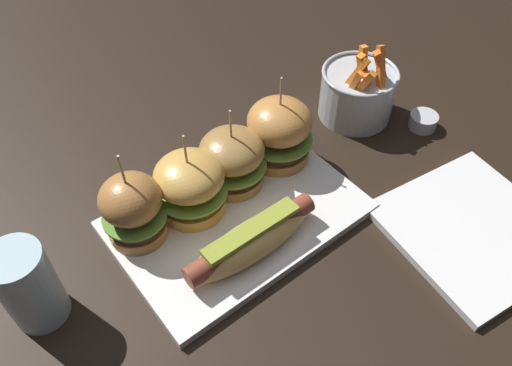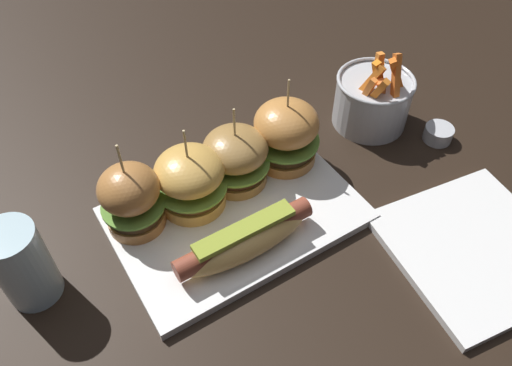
{
  "view_description": "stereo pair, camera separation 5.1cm",
  "coord_description": "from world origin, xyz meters",
  "px_view_note": "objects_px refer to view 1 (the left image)",
  "views": [
    {
      "loc": [
        -0.26,
        -0.37,
        0.56
      ],
      "look_at": [
        0.03,
        0.0,
        0.05
      ],
      "focal_mm": 35.42,
      "sensor_mm": 36.0,
      "label": 1
    },
    {
      "loc": [
        -0.22,
        -0.39,
        0.56
      ],
      "look_at": [
        0.03,
        0.0,
        0.05
      ],
      "focal_mm": 35.42,
      "sensor_mm": 36.0,
      "label": 2
    }
  ],
  "objects_px": {
    "platter_main": "(237,216)",
    "slider_center_right": "(232,159)",
    "hot_dog": "(252,240)",
    "sauce_ramekin": "(423,121)",
    "slider_far_right": "(279,131)",
    "slider_far_left": "(133,208)",
    "side_plate": "(473,229)",
    "fries_bucket": "(358,93)",
    "water_glass": "(28,286)",
    "slider_center_left": "(190,185)"
  },
  "relations": [
    {
      "from": "hot_dog",
      "to": "slider_far_right",
      "type": "distance_m",
      "value": 0.18
    },
    {
      "from": "slider_far_left",
      "to": "slider_center_right",
      "type": "bearing_deg",
      "value": -0.37
    },
    {
      "from": "fries_bucket",
      "to": "platter_main",
      "type": "bearing_deg",
      "value": -168.55
    },
    {
      "from": "fries_bucket",
      "to": "side_plate",
      "type": "relative_size",
      "value": 0.65
    },
    {
      "from": "side_plate",
      "to": "platter_main",
      "type": "bearing_deg",
      "value": 137.71
    },
    {
      "from": "water_glass",
      "to": "side_plate",
      "type": "bearing_deg",
      "value": -26.28
    },
    {
      "from": "slider_center_left",
      "to": "slider_far_right",
      "type": "relative_size",
      "value": 0.92
    },
    {
      "from": "slider_center_right",
      "to": "side_plate",
      "type": "height_order",
      "value": "slider_center_right"
    },
    {
      "from": "slider_center_left",
      "to": "slider_far_left",
      "type": "bearing_deg",
      "value": 174.81
    },
    {
      "from": "slider_center_right",
      "to": "slider_far_right",
      "type": "xyz_separation_m",
      "value": [
        0.08,
        -0.0,
        0.01
      ]
    },
    {
      "from": "platter_main",
      "to": "slider_center_right",
      "type": "xyz_separation_m",
      "value": [
        0.03,
        0.05,
        0.05
      ]
    },
    {
      "from": "slider_center_right",
      "to": "fries_bucket",
      "type": "height_order",
      "value": "slider_center_right"
    },
    {
      "from": "slider_center_left",
      "to": "water_glass",
      "type": "relative_size",
      "value": 1.15
    },
    {
      "from": "slider_far_right",
      "to": "fries_bucket",
      "type": "xyz_separation_m",
      "value": [
        0.18,
        0.01,
        -0.02
      ]
    },
    {
      "from": "platter_main",
      "to": "sauce_ramekin",
      "type": "xyz_separation_m",
      "value": [
        0.36,
        -0.03,
        0.01
      ]
    },
    {
      "from": "water_glass",
      "to": "slider_center_left",
      "type": "bearing_deg",
      "value": 3.61
    },
    {
      "from": "slider_far_left",
      "to": "slider_far_right",
      "type": "bearing_deg",
      "value": -0.83
    },
    {
      "from": "platter_main",
      "to": "fries_bucket",
      "type": "height_order",
      "value": "fries_bucket"
    },
    {
      "from": "slider_far_left",
      "to": "hot_dog",
      "type": "bearing_deg",
      "value": -49.06
    },
    {
      "from": "slider_far_right",
      "to": "fries_bucket",
      "type": "height_order",
      "value": "slider_far_right"
    },
    {
      "from": "side_plate",
      "to": "slider_center_right",
      "type": "bearing_deg",
      "value": 127.11
    },
    {
      "from": "hot_dog",
      "to": "side_plate",
      "type": "bearing_deg",
      "value": -31.04
    },
    {
      "from": "slider_far_right",
      "to": "slider_far_left",
      "type": "bearing_deg",
      "value": 179.17
    },
    {
      "from": "hot_dog",
      "to": "slider_center_left",
      "type": "bearing_deg",
      "value": 99.9
    },
    {
      "from": "hot_dog",
      "to": "platter_main",
      "type": "bearing_deg",
      "value": 69.96
    },
    {
      "from": "fries_bucket",
      "to": "water_glass",
      "type": "distance_m",
      "value": 0.57
    },
    {
      "from": "sauce_ramekin",
      "to": "water_glass",
      "type": "height_order",
      "value": "water_glass"
    },
    {
      "from": "fries_bucket",
      "to": "water_glass",
      "type": "xyz_separation_m",
      "value": [
        -0.57,
        -0.03,
        0.01
      ]
    },
    {
      "from": "slider_center_right",
      "to": "fries_bucket",
      "type": "xyz_separation_m",
      "value": [
        0.26,
        0.01,
        -0.01
      ]
    },
    {
      "from": "hot_dog",
      "to": "sauce_ramekin",
      "type": "distance_m",
      "value": 0.39
    },
    {
      "from": "platter_main",
      "to": "sauce_ramekin",
      "type": "height_order",
      "value": "sauce_ramekin"
    },
    {
      "from": "hot_dog",
      "to": "slider_center_right",
      "type": "relative_size",
      "value": 1.49
    },
    {
      "from": "slider_far_right",
      "to": "slider_center_right",
      "type": "bearing_deg",
      "value": 178.31
    },
    {
      "from": "sauce_ramekin",
      "to": "slider_far_left",
      "type": "bearing_deg",
      "value": 169.53
    },
    {
      "from": "platter_main",
      "to": "water_glass",
      "type": "distance_m",
      "value": 0.28
    },
    {
      "from": "water_glass",
      "to": "fries_bucket",
      "type": "bearing_deg",
      "value": 2.66
    },
    {
      "from": "hot_dog",
      "to": "fries_bucket",
      "type": "distance_m",
      "value": 0.34
    },
    {
      "from": "water_glass",
      "to": "sauce_ramekin",
      "type": "bearing_deg",
      "value": -6.1
    },
    {
      "from": "fries_bucket",
      "to": "sauce_ramekin",
      "type": "height_order",
      "value": "fries_bucket"
    },
    {
      "from": "slider_center_left",
      "to": "fries_bucket",
      "type": "height_order",
      "value": "slider_center_left"
    },
    {
      "from": "hot_dog",
      "to": "sauce_ramekin",
      "type": "height_order",
      "value": "hot_dog"
    },
    {
      "from": "slider_center_right",
      "to": "sauce_ramekin",
      "type": "xyz_separation_m",
      "value": [
        0.33,
        -0.09,
        -0.05
      ]
    },
    {
      "from": "fries_bucket",
      "to": "sauce_ramekin",
      "type": "distance_m",
      "value": 0.12
    },
    {
      "from": "slider_far_left",
      "to": "water_glass",
      "type": "height_order",
      "value": "slider_far_left"
    },
    {
      "from": "hot_dog",
      "to": "slider_far_left",
      "type": "relative_size",
      "value": 1.35
    },
    {
      "from": "sauce_ramekin",
      "to": "water_glass",
      "type": "bearing_deg",
      "value": 173.9
    },
    {
      "from": "slider_center_right",
      "to": "sauce_ramekin",
      "type": "relative_size",
      "value": 2.84
    },
    {
      "from": "platter_main",
      "to": "slider_center_left",
      "type": "distance_m",
      "value": 0.08
    },
    {
      "from": "slider_far_left",
      "to": "side_plate",
      "type": "bearing_deg",
      "value": -37.04
    },
    {
      "from": "slider_center_left",
      "to": "water_glass",
      "type": "bearing_deg",
      "value": -176.39
    }
  ]
}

